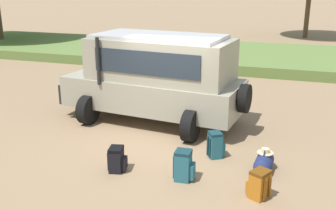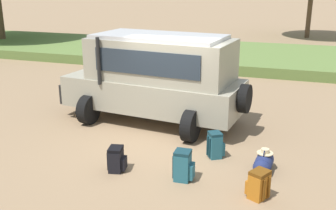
{
  "view_description": "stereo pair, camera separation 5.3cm",
  "coord_description": "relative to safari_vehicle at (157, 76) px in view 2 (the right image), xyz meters",
  "views": [
    {
      "loc": [
        2.97,
        -8.47,
        3.79
      ],
      "look_at": [
        0.16,
        -0.09,
        1.0
      ],
      "focal_mm": 42.0,
      "sensor_mm": 36.0,
      "label": 1
    },
    {
      "loc": [
        3.02,
        -8.45,
        3.79
      ],
      "look_at": [
        0.16,
        -0.09,
        1.0
      ],
      "focal_mm": 42.0,
      "sensor_mm": 36.0,
      "label": 2
    }
  ],
  "objects": [
    {
      "name": "duffel_bag_low_black_case",
      "position": [
        3.18,
        -2.18,
        -1.11
      ],
      "size": [
        0.39,
        0.82,
        0.46
      ],
      "color": "navy",
      "rests_on": "ground_plane"
    },
    {
      "name": "backpack_outermost",
      "position": [
        0.27,
        -3.15,
        -1.04
      ],
      "size": [
        0.42,
        0.41,
        0.52
      ],
      "color": "black",
      "rests_on": "ground_plane"
    },
    {
      "name": "safari_vehicle",
      "position": [
        0.0,
        0.0,
        0.0
      ],
      "size": [
        5.44,
        3.07,
        2.44
      ],
      "color": "gray",
      "rests_on": "ground_plane"
    },
    {
      "name": "backpack_cluster_center",
      "position": [
        2.08,
        -1.83,
        -1.01
      ],
      "size": [
        0.43,
        0.41,
        0.59
      ],
      "color": "#235B6B",
      "rests_on": "ground_plane"
    },
    {
      "name": "backpack_near_rear_wheel",
      "position": [
        3.2,
        -3.29,
        -1.03
      ],
      "size": [
        0.45,
        0.44,
        0.54
      ],
      "color": "#B26619",
      "rests_on": "ground_plane"
    },
    {
      "name": "grass_bank",
      "position": [
        0.67,
        9.69,
        -1.07
      ],
      "size": [
        120.0,
        7.0,
        0.44
      ],
      "color": "#5B7538",
      "rests_on": "ground_plane"
    },
    {
      "name": "ground_plane",
      "position": [
        0.67,
        -1.39,
        -1.29
      ],
      "size": [
        320.0,
        320.0,
        0.0
      ],
      "primitive_type": "plane",
      "color": "#8C7051"
    },
    {
      "name": "backpack_beside_front_wheel",
      "position": [
        1.7,
        -3.08,
        -0.99
      ],
      "size": [
        0.43,
        0.35,
        0.62
      ],
      "color": "#235B6B",
      "rests_on": "ground_plane"
    }
  ]
}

